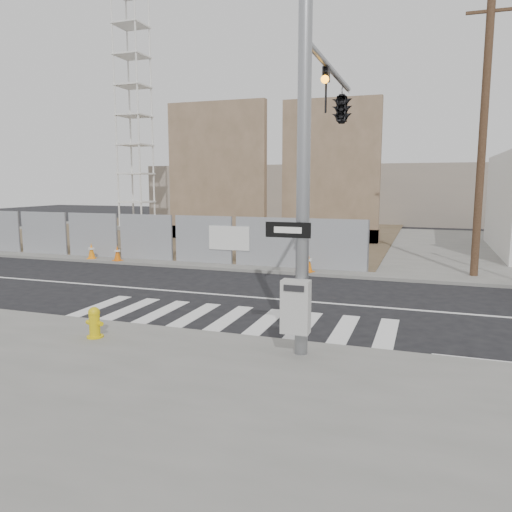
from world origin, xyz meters
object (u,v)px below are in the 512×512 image
(signal_pole, at_px, (331,129))
(traffic_cone_b, at_px, (91,251))
(traffic_cone_d, at_px, (308,263))
(traffic_cone_c, at_px, (117,253))
(fire_hydrant, at_px, (94,322))
(crane_tower, at_px, (133,102))

(signal_pole, xyz_separation_m, traffic_cone_b, (-11.94, 6.42, -4.32))
(traffic_cone_d, bearing_deg, traffic_cone_b, 179.10)
(signal_pole, relative_size, traffic_cone_b, 9.93)
(traffic_cone_c, bearing_deg, traffic_cone_b, 173.91)
(traffic_cone_c, relative_size, traffic_cone_d, 0.93)
(fire_hydrant, distance_m, traffic_cone_d, 9.84)
(traffic_cone_b, bearing_deg, crane_tower, 113.75)
(traffic_cone_b, bearing_deg, traffic_cone_c, -6.09)
(fire_hydrant, relative_size, traffic_cone_d, 0.94)
(signal_pole, distance_m, traffic_cone_c, 12.95)
(crane_tower, relative_size, traffic_cone_b, 25.76)
(traffic_cone_d, bearing_deg, crane_tower, 140.59)
(traffic_cone_b, height_order, traffic_cone_d, traffic_cone_d)
(traffic_cone_d, bearing_deg, signal_pole, -72.80)
(fire_hydrant, height_order, traffic_cone_c, fire_hydrant)
(signal_pole, bearing_deg, traffic_cone_d, 107.20)
(traffic_cone_b, height_order, traffic_cone_c, traffic_cone_b)
(signal_pole, distance_m, traffic_cone_d, 7.84)
(signal_pole, relative_size, fire_hydrant, 10.15)
(crane_tower, xyz_separation_m, traffic_cone_b, (5.55, -12.62, -8.56))
(crane_tower, xyz_separation_m, traffic_cone_c, (7.02, -12.78, -8.57))
(fire_hydrant, height_order, traffic_cone_b, traffic_cone_b)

